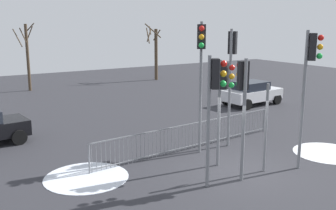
{
  "coord_description": "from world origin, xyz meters",
  "views": [
    {
      "loc": [
        -8.81,
        -9.58,
        5.08
      ],
      "look_at": [
        -0.98,
        3.06,
        1.9
      ],
      "focal_mm": 41.86,
      "sensor_mm": 36.0,
      "label": 1
    }
  ],
  "objects_px": {
    "traffic_light_rear_right": "(310,69)",
    "direction_sign_post": "(267,123)",
    "traffic_light_foreground_right": "(232,61)",
    "bare_tree_centre": "(27,55)",
    "car_white_near": "(252,93)",
    "bare_tree_right": "(155,51)",
    "traffic_light_foreground_left": "(243,92)",
    "traffic_light_mid_left": "(201,59)",
    "traffic_light_rear_left": "(224,89)",
    "traffic_light_mid_right": "(214,92)"
  },
  "relations": [
    {
      "from": "traffic_light_rear_right",
      "to": "direction_sign_post",
      "type": "xyz_separation_m",
      "value": [
        -1.29,
        0.53,
        -1.79
      ]
    },
    {
      "from": "traffic_light_foreground_right",
      "to": "bare_tree_centre",
      "type": "height_order",
      "value": "bare_tree_centre"
    },
    {
      "from": "car_white_near",
      "to": "bare_tree_right",
      "type": "relative_size",
      "value": 0.8
    },
    {
      "from": "traffic_light_rear_right",
      "to": "traffic_light_foreground_right",
      "type": "height_order",
      "value": "traffic_light_rear_right"
    },
    {
      "from": "traffic_light_foreground_right",
      "to": "car_white_near",
      "type": "xyz_separation_m",
      "value": [
        6.5,
        5.5,
        -2.74
      ]
    },
    {
      "from": "traffic_light_foreground_left",
      "to": "traffic_light_mid_left",
      "type": "xyz_separation_m",
      "value": [
        0.38,
        2.73,
        0.79
      ]
    },
    {
      "from": "traffic_light_mid_left",
      "to": "bare_tree_centre",
      "type": "relative_size",
      "value": 1.02
    },
    {
      "from": "traffic_light_foreground_left",
      "to": "bare_tree_right",
      "type": "xyz_separation_m",
      "value": [
        8.8,
        20.81,
        -0.38
      ]
    },
    {
      "from": "traffic_light_rear_right",
      "to": "car_white_near",
      "type": "relative_size",
      "value": 1.23
    },
    {
      "from": "traffic_light_mid_left",
      "to": "direction_sign_post",
      "type": "bearing_deg",
      "value": 144.14
    },
    {
      "from": "direction_sign_post",
      "to": "bare_tree_right",
      "type": "height_order",
      "value": "bare_tree_right"
    },
    {
      "from": "traffic_light_foreground_left",
      "to": "traffic_light_rear_left",
      "type": "xyz_separation_m",
      "value": [
        0.25,
        1.22,
        -0.13
      ]
    },
    {
      "from": "traffic_light_foreground_left",
      "to": "traffic_light_mid_right",
      "type": "xyz_separation_m",
      "value": [
        -1.15,
        -0.01,
        0.1
      ]
    },
    {
      "from": "traffic_light_mid_right",
      "to": "car_white_near",
      "type": "xyz_separation_m",
      "value": [
        9.74,
        8.47,
        -2.25
      ]
    },
    {
      "from": "traffic_light_foreground_right",
      "to": "direction_sign_post",
      "type": "xyz_separation_m",
      "value": [
        -0.86,
        -2.91,
        -1.79
      ]
    },
    {
      "from": "traffic_light_foreground_left",
      "to": "traffic_light_rear_left",
      "type": "bearing_deg",
      "value": 93.04
    },
    {
      "from": "traffic_light_rear_left",
      "to": "bare_tree_centre",
      "type": "xyz_separation_m",
      "value": [
        -2.22,
        19.75,
        -0.13
      ]
    },
    {
      "from": "car_white_near",
      "to": "traffic_light_foreground_left",
      "type": "bearing_deg",
      "value": -139.56
    },
    {
      "from": "car_white_near",
      "to": "bare_tree_centre",
      "type": "xyz_separation_m",
      "value": [
        -10.55,
        12.5,
        1.89
      ]
    },
    {
      "from": "traffic_light_foreground_left",
      "to": "car_white_near",
      "type": "relative_size",
      "value": 1.02
    },
    {
      "from": "traffic_light_rear_left",
      "to": "direction_sign_post",
      "type": "bearing_deg",
      "value": 96.41
    },
    {
      "from": "traffic_light_rear_right",
      "to": "bare_tree_centre",
      "type": "height_order",
      "value": "bare_tree_centre"
    },
    {
      "from": "traffic_light_rear_left",
      "to": "traffic_light_foreground_right",
      "type": "bearing_deg",
      "value": -169.85
    },
    {
      "from": "traffic_light_mid_left",
      "to": "bare_tree_right",
      "type": "xyz_separation_m",
      "value": [
        8.42,
        18.07,
        -1.17
      ]
    },
    {
      "from": "traffic_light_mid_right",
      "to": "traffic_light_rear_left",
      "type": "relative_size",
      "value": 1.08
    },
    {
      "from": "traffic_light_foreground_left",
      "to": "car_white_near",
      "type": "height_order",
      "value": "traffic_light_foreground_left"
    },
    {
      "from": "traffic_light_foreground_right",
      "to": "bare_tree_right",
      "type": "distance_m",
      "value": 19.1
    },
    {
      "from": "traffic_light_foreground_left",
      "to": "bare_tree_centre",
      "type": "xyz_separation_m",
      "value": [
        -1.97,
        20.96,
        -0.26
      ]
    },
    {
      "from": "bare_tree_right",
      "to": "traffic_light_foreground_right",
      "type": "bearing_deg",
      "value": -110.63
    },
    {
      "from": "traffic_light_foreground_left",
      "to": "car_white_near",
      "type": "distance_m",
      "value": 12.25
    },
    {
      "from": "traffic_light_mid_left",
      "to": "bare_tree_centre",
      "type": "height_order",
      "value": "traffic_light_mid_left"
    },
    {
      "from": "traffic_light_mid_left",
      "to": "bare_tree_centre",
      "type": "bearing_deg",
      "value": -45.98
    },
    {
      "from": "traffic_light_mid_left",
      "to": "traffic_light_foreground_left",
      "type": "bearing_deg",
      "value": 118.69
    },
    {
      "from": "traffic_light_rear_right",
      "to": "traffic_light_mid_left",
      "type": "distance_m",
      "value": 3.86
    },
    {
      "from": "traffic_light_foreground_left",
      "to": "bare_tree_right",
      "type": "height_order",
      "value": "bare_tree_right"
    },
    {
      "from": "traffic_light_foreground_right",
      "to": "bare_tree_right",
      "type": "xyz_separation_m",
      "value": [
        6.72,
        17.85,
        -0.97
      ]
    },
    {
      "from": "traffic_light_rear_right",
      "to": "traffic_light_rear_left",
      "type": "bearing_deg",
      "value": -85.51
    },
    {
      "from": "bare_tree_right",
      "to": "bare_tree_centre",
      "type": "bearing_deg",
      "value": 179.18
    },
    {
      "from": "traffic_light_foreground_right",
      "to": "bare_tree_right",
      "type": "height_order",
      "value": "bare_tree_right"
    },
    {
      "from": "traffic_light_rear_left",
      "to": "traffic_light_mid_left",
      "type": "relative_size",
      "value": 0.75
    },
    {
      "from": "traffic_light_foreground_left",
      "to": "bare_tree_centre",
      "type": "relative_size",
      "value": 0.8
    },
    {
      "from": "direction_sign_post",
      "to": "bare_tree_centre",
      "type": "bearing_deg",
      "value": 97.07
    },
    {
      "from": "bare_tree_centre",
      "to": "traffic_light_mid_right",
      "type": "bearing_deg",
      "value": -87.78
    },
    {
      "from": "traffic_light_mid_right",
      "to": "traffic_light_foreground_left",
      "type": "bearing_deg",
      "value": 119.84
    },
    {
      "from": "car_white_near",
      "to": "traffic_light_foreground_right",
      "type": "bearing_deg",
      "value": -143.91
    },
    {
      "from": "car_white_near",
      "to": "bare_tree_centre",
      "type": "height_order",
      "value": "bare_tree_centre"
    },
    {
      "from": "traffic_light_foreground_left",
      "to": "traffic_light_mid_left",
      "type": "height_order",
      "value": "traffic_light_mid_left"
    },
    {
      "from": "car_white_near",
      "to": "bare_tree_right",
      "type": "xyz_separation_m",
      "value": [
        0.22,
        12.35,
        1.77
      ]
    },
    {
      "from": "direction_sign_post",
      "to": "traffic_light_rear_right",
      "type": "bearing_deg",
      "value": -23.93
    },
    {
      "from": "traffic_light_rear_right",
      "to": "direction_sign_post",
      "type": "height_order",
      "value": "traffic_light_rear_right"
    }
  ]
}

